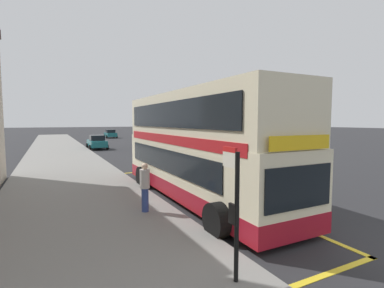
{
  "coord_description": "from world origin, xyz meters",
  "views": [
    {
      "loc": [
        -7.96,
        -2.79,
        3.25
      ],
      "look_at": [
        -1.92,
        9.08,
        2.17
      ],
      "focal_mm": 26.44,
      "sensor_mm": 36.0,
      "label": 1
    }
  ],
  "objects_px": {
    "parked_car_teal_distant": "(97,142)",
    "pedestrian_waiting_near_sign": "(145,185)",
    "bus_stop_sign": "(234,202)",
    "parked_car_teal_behind": "(110,134)",
    "parked_car_black_across": "(155,142)",
    "double_decker_bus": "(196,149)"
  },
  "relations": [
    {
      "from": "double_decker_bus",
      "to": "bus_stop_sign",
      "type": "xyz_separation_m",
      "value": [
        -2.36,
        -6.05,
        -0.38
      ]
    },
    {
      "from": "bus_stop_sign",
      "to": "parked_car_teal_behind",
      "type": "height_order",
      "value": "bus_stop_sign"
    },
    {
      "from": "double_decker_bus",
      "to": "parked_car_black_across",
      "type": "bearing_deg",
      "value": 75.16
    },
    {
      "from": "double_decker_bus",
      "to": "parked_car_black_across",
      "type": "relative_size",
      "value": 2.62
    },
    {
      "from": "parked_car_black_across",
      "to": "parked_car_teal_distant",
      "type": "distance_m",
      "value": 6.88
    },
    {
      "from": "parked_car_teal_distant",
      "to": "pedestrian_waiting_near_sign",
      "type": "bearing_deg",
      "value": 85.02
    },
    {
      "from": "bus_stop_sign",
      "to": "pedestrian_waiting_near_sign",
      "type": "height_order",
      "value": "bus_stop_sign"
    },
    {
      "from": "parked_car_black_across",
      "to": "pedestrian_waiting_near_sign",
      "type": "bearing_deg",
      "value": -108.4
    },
    {
      "from": "bus_stop_sign",
      "to": "parked_car_black_across",
      "type": "distance_m",
      "value": 27.46
    },
    {
      "from": "bus_stop_sign",
      "to": "parked_car_teal_behind",
      "type": "xyz_separation_m",
      "value": [
        7.52,
        51.38,
        -0.88
      ]
    },
    {
      "from": "parked_car_teal_behind",
      "to": "parked_car_black_across",
      "type": "distance_m",
      "value": 25.04
    },
    {
      "from": "double_decker_bus",
      "to": "parked_car_teal_behind",
      "type": "relative_size",
      "value": 2.62
    },
    {
      "from": "double_decker_bus",
      "to": "parked_car_teal_behind",
      "type": "bearing_deg",
      "value": 83.5
    },
    {
      "from": "bus_stop_sign",
      "to": "parked_car_teal_distant",
      "type": "distance_m",
      "value": 29.97
    },
    {
      "from": "bus_stop_sign",
      "to": "double_decker_bus",
      "type": "bearing_deg",
      "value": 68.71
    },
    {
      "from": "parked_car_black_across",
      "to": "double_decker_bus",
      "type": "bearing_deg",
      "value": -102.83
    },
    {
      "from": "double_decker_bus",
      "to": "pedestrian_waiting_near_sign",
      "type": "height_order",
      "value": "double_decker_bus"
    },
    {
      "from": "parked_car_teal_behind",
      "to": "parked_car_teal_distant",
      "type": "height_order",
      "value": "same"
    },
    {
      "from": "parked_car_black_across",
      "to": "parked_car_teal_behind",
      "type": "bearing_deg",
      "value": 92.5
    },
    {
      "from": "double_decker_bus",
      "to": "parked_car_teal_behind",
      "type": "height_order",
      "value": "double_decker_bus"
    },
    {
      "from": "parked_car_black_across",
      "to": "pedestrian_waiting_near_sign",
      "type": "relative_size",
      "value": 2.49
    },
    {
      "from": "parked_car_teal_behind",
      "to": "pedestrian_waiting_near_sign",
      "type": "xyz_separation_m",
      "value": [
        -7.79,
        -46.55,
        0.26
      ]
    }
  ]
}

